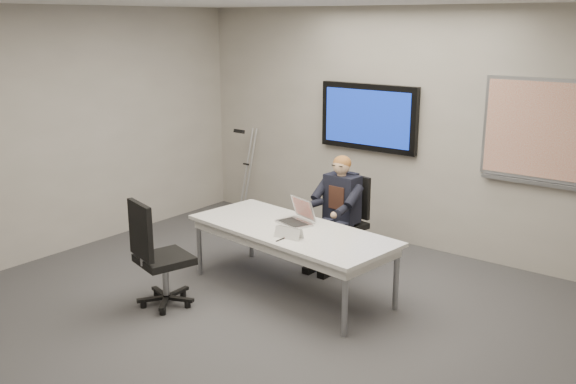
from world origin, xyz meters
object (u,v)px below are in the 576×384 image
Objects in this scene: conference_table at (291,236)px; office_chair_near at (161,274)px; seated_person at (334,224)px; laptop at (298,217)px; office_chair_far at (345,235)px.

conference_table is 2.12× the size of office_chair_near.
laptop is at bearing -89.37° from seated_person.
seated_person is at bearing -81.52° from office_chair_far.
office_chair_far reaches higher than conference_table.
conference_table is 1.07m from office_chair_far.
seated_person reaches higher than office_chair_near.
laptop is (0.69, 1.23, 0.39)m from office_chair_near.
conference_table is at bearing -110.50° from office_chair_near.
laptop is at bearing -103.80° from office_chair_near.
conference_table is 1.81× the size of seated_person.
office_chair_near is 2.55× the size of laptop.
conference_table is at bearing -77.96° from office_chair_far.
laptop is at bearing -81.94° from office_chair_far.
seated_person is 0.65m from laptop.
laptop reaches higher than conference_table.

